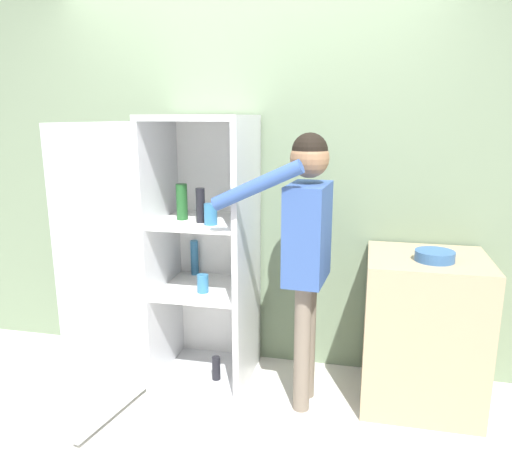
{
  "coord_description": "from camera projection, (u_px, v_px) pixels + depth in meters",
  "views": [
    {
      "loc": [
        0.79,
        -2.29,
        1.72
      ],
      "look_at": [
        0.13,
        0.62,
        0.98
      ],
      "focal_mm": 35.0,
      "sensor_mm": 36.0,
      "label": 1
    }
  ],
  "objects": [
    {
      "name": "bowl",
      "position": [
        435.0,
        256.0,
        2.79
      ],
      "size": [
        0.22,
        0.22,
        0.06
      ],
      "color": "#335B8E",
      "rests_on": "counter"
    },
    {
      "name": "wall_back",
      "position": [
        249.0,
        181.0,
        3.38
      ],
      "size": [
        7.0,
        0.06,
        2.55
      ],
      "color": "gray",
      "rests_on": "ground_plane"
    },
    {
      "name": "refrigerator",
      "position": [
        186.0,
        256.0,
        3.11
      ],
      "size": [
        0.75,
        1.22,
        1.71
      ],
      "color": "silver",
      "rests_on": "ground_plane"
    },
    {
      "name": "person",
      "position": [
        306.0,
        236.0,
        2.82
      ],
      "size": [
        0.63,
        0.5,
        1.62
      ],
      "color": "#726656",
      "rests_on": "ground_plane"
    },
    {
      "name": "counter",
      "position": [
        422.0,
        331.0,
        2.98
      ],
      "size": [
        0.68,
        0.62,
        0.92
      ],
      "color": "tan",
      "rests_on": "ground_plane"
    },
    {
      "name": "ground_plane",
      "position": [
        208.0,
        434.0,
        2.75
      ],
      "size": [
        12.0,
        12.0,
        0.0
      ],
      "primitive_type": "plane",
      "color": "beige"
    }
  ]
}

